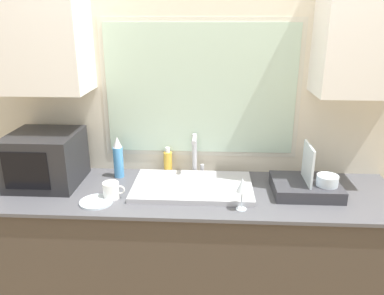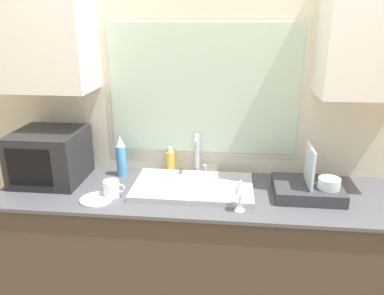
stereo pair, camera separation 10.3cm
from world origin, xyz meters
The scene contains 11 objects.
countertop centered at (0.00, 0.31, 0.45)m, with size 2.33×0.65×0.89m.
wall_back centered at (0.00, 0.61, 1.40)m, with size 6.00×0.38×2.60m.
sink_basin centered at (-0.03, 0.34, 0.90)m, with size 0.70×0.42×0.03m.
faucet centered at (-0.03, 0.56, 1.04)m, with size 0.08×0.14×0.27m.
microwave centered at (-0.92, 0.38, 1.05)m, with size 0.40×0.39×0.32m.
dish_rack centered at (0.63, 0.32, 0.94)m, with size 0.38×0.31×0.29m.
spray_bottle centered at (-0.51, 0.49, 1.02)m, with size 0.06×0.06×0.27m.
soap_bottle centered at (-0.21, 0.58, 0.96)m, with size 0.05×0.05×0.17m.
mug_near_sink centered at (-0.48, 0.19, 0.94)m, with size 0.12×0.09×0.09m.
wine_glass centered at (0.24, 0.10, 1.02)m, with size 0.06×0.06×0.18m.
small_plate centered at (-0.55, 0.13, 0.89)m, with size 0.18×0.18×0.01m.
Camera 1 is at (0.07, -1.67, 1.85)m, focal length 35.00 mm.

